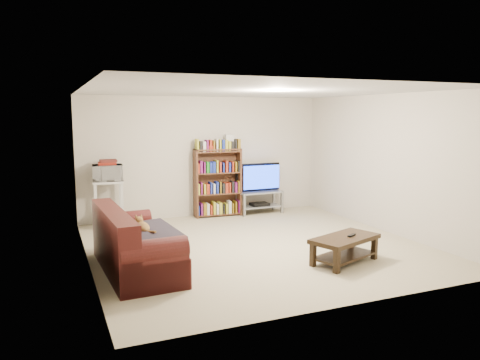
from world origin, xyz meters
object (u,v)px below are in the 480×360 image
tv_stand (260,198)px  coffee_table (345,245)px  bookshelf (218,182)px  sofa (131,249)px

tv_stand → coffee_table: bearing=-96.6°
coffee_table → tv_stand: bearing=65.0°
bookshelf → sofa: bearing=-125.2°
sofa → tv_stand: sofa is taller
coffee_table → tv_stand: 3.46m
tv_stand → bookshelf: bearing=172.5°
coffee_table → bookshelf: (-0.59, 3.53, 0.45)m
coffee_table → bookshelf: bookshelf is taller
coffee_table → sofa: bearing=144.3°
sofa → bookshelf: size_ratio=1.44×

